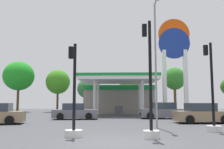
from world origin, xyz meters
TOP-DOWN VIEW (x-y plane):
  - ground_plane at (0.00, 0.00)m, footprint 90.00×90.00m
  - gas_station at (0.04, 24.59)m, footprint 9.47×14.15m
  - station_pole_sign at (6.47, 17.92)m, footprint 3.58×0.56m
  - car_0 at (6.39, 8.73)m, footprint 4.31×2.20m
  - car_3 at (-3.90, 12.38)m, footprint 4.20×2.18m
  - car_4 at (4.28, 13.55)m, footprint 4.30×2.04m
  - traffic_signal_1 at (1.58, 0.74)m, footprint 0.72×0.72m
  - traffic_signal_2 at (-1.88, 1.07)m, footprint 0.82×0.82m
  - traffic_signal_3 at (5.21, 3.28)m, footprint 0.78×0.78m
  - tree_0 at (-15.69, 27.67)m, footprint 4.76×4.76m
  - tree_1 at (-9.59, 28.09)m, footprint 3.75×3.75m
  - tree_2 at (-4.67, 26.44)m, footprint 3.08×3.08m
  - tree_3 at (1.74, 27.29)m, footprint 3.31×3.31m
  - tree_4 at (8.61, 28.02)m, footprint 3.33×3.33m
  - corner_streetlamp at (2.47, 4.91)m, footprint 0.24×1.48m

SIDE VIEW (x-z plane):
  - ground_plane at x=0.00m, z-range 0.00..0.00m
  - car_3 at x=-3.90m, z-range -0.07..1.38m
  - car_0 at x=6.39m, z-range -0.07..1.42m
  - car_4 at x=4.28m, z-range -0.07..1.45m
  - traffic_signal_2 at x=-1.88m, z-range -1.09..3.21m
  - traffic_signal_3 at x=5.21m, z-range -1.13..3.71m
  - traffic_signal_1 at x=1.58m, z-range -1.13..4.13m
  - gas_station at x=0.04m, z-range -0.03..4.54m
  - tree_2 at x=-4.67m, z-range 1.00..6.06m
  - tree_3 at x=1.74m, z-range 1.08..6.51m
  - corner_streetlamp at x=2.47m, z-range 0.72..8.59m
  - tree_1 at x=-9.59m, z-range 1.38..7.98m
  - tree_4 at x=8.61m, z-range 1.66..8.53m
  - tree_0 at x=-15.69m, z-range 1.65..9.52m
  - station_pole_sign at x=6.47m, z-range 1.39..12.57m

